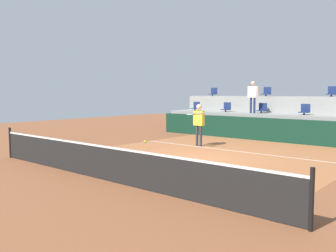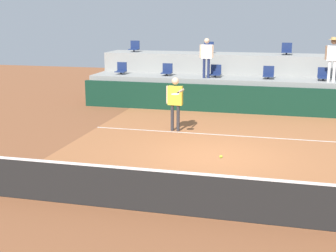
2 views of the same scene
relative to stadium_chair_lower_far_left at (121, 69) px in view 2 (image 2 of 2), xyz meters
name	(u,v)px [view 2 (image 2 of 2)]	position (x,y,z in m)	size (l,w,h in m)	color
ground_plane	(216,157)	(5.32, -7.23, -1.46)	(40.00, 40.00, 0.00)	brown
court_inner_paint	(221,147)	(5.32, -6.23, -1.46)	(9.00, 10.00, 0.01)	#A36038
court_service_line	(227,135)	(5.32, -4.83, -1.46)	(9.00, 0.06, 0.00)	silver
tennis_net	(186,193)	(5.32, -11.23, -0.97)	(10.48, 0.08, 1.07)	black
sponsor_backboard	(239,100)	(5.32, -1.23, -0.91)	(13.00, 0.16, 1.10)	#0F3323
seating_tier_lower	(242,93)	(5.32, 0.07, -0.84)	(13.00, 1.80, 1.25)	gray
seating_tier_upper	(246,77)	(5.32, 1.87, -0.41)	(13.00, 1.80, 2.10)	gray
stadium_chair_lower_far_left	(121,69)	(0.00, 0.00, 0.00)	(0.44, 0.40, 0.52)	#2D2D33
stadium_chair_lower_left	(167,71)	(2.09, 0.00, 0.00)	(0.44, 0.40, 0.52)	#2D2D33
stadium_chair_lower_mid_left	(216,72)	(4.21, 0.00, 0.00)	(0.44, 0.40, 0.52)	#2D2D33
stadium_chair_lower_mid_right	(268,74)	(6.39, 0.00, 0.00)	(0.44, 0.40, 0.52)	#2D2D33
stadium_chair_lower_right	(323,75)	(8.53, 0.00, 0.00)	(0.44, 0.40, 0.52)	#2D2D33
stadium_chair_upper_far_left	(134,47)	(0.04, 1.80, 0.85)	(0.44, 0.40, 0.52)	#2D2D33
stadium_chair_upper_left	(208,48)	(3.59, 1.80, 0.85)	(0.44, 0.40, 0.52)	#2D2D33
stadium_chair_upper_right	(287,50)	(7.06, 1.80, 0.85)	(0.44, 0.40, 0.52)	#2D2D33
tennis_player	(175,98)	(3.56, -4.68, -0.34)	(0.68, 1.25, 1.81)	#2D2D33
spectator_in_grey	(207,54)	(3.87, -0.38, 0.76)	(0.58, 0.25, 1.63)	navy
spectator_with_hat	(333,55)	(8.80, -0.38, 0.85)	(0.59, 0.43, 1.73)	white
tennis_ball	(221,157)	(5.86, -10.34, -0.48)	(0.07, 0.07, 0.07)	#CCE033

